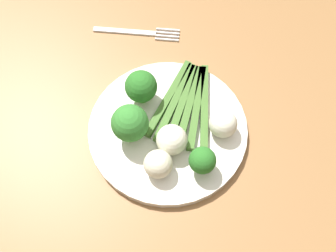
% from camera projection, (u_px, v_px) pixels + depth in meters
% --- Properties ---
extents(ground_plane, '(6.00, 6.00, 0.02)m').
position_uv_depth(ground_plane, '(155.00, 219.00, 1.39)').
color(ground_plane, gray).
extents(dining_table, '(1.38, 0.86, 0.76)m').
position_uv_depth(dining_table, '(146.00, 133.00, 0.81)').
color(dining_table, olive).
rests_on(dining_table, ground_plane).
extents(plate, '(0.26, 0.26, 0.01)m').
position_uv_depth(plate, '(168.00, 129.00, 0.68)').
color(plate, silver).
rests_on(plate, dining_table).
extents(asparagus_bundle, '(0.17, 0.13, 0.01)m').
position_uv_depth(asparagus_bundle, '(186.00, 104.00, 0.69)').
color(asparagus_bundle, '#3D6626').
rests_on(asparagus_bundle, plate).
extents(broccoli_front, '(0.05, 0.05, 0.07)m').
position_uv_depth(broccoli_front, '(141.00, 87.00, 0.67)').
color(broccoli_front, '#568E33').
rests_on(broccoli_front, plate).
extents(broccoli_near_center, '(0.04, 0.04, 0.05)m').
position_uv_depth(broccoli_near_center, '(203.00, 161.00, 0.62)').
color(broccoli_near_center, '#568E33').
rests_on(broccoli_near_center, plate).
extents(broccoli_back, '(0.06, 0.06, 0.07)m').
position_uv_depth(broccoli_back, '(130.00, 124.00, 0.63)').
color(broccoli_back, '#609E3D').
rests_on(broccoli_back, plate).
extents(cauliflower_mid, '(0.05, 0.05, 0.05)m').
position_uv_depth(cauliflower_mid, '(223.00, 124.00, 0.65)').
color(cauliflower_mid, silver).
rests_on(cauliflower_mid, plate).
extents(cauliflower_left, '(0.05, 0.05, 0.05)m').
position_uv_depth(cauliflower_left, '(172.00, 140.00, 0.64)').
color(cauliflower_left, silver).
rests_on(cauliflower_left, plate).
extents(cauliflower_front_left, '(0.04, 0.04, 0.04)m').
position_uv_depth(cauliflower_front_left, '(158.00, 164.00, 0.62)').
color(cauliflower_front_left, beige).
rests_on(cauliflower_front_left, plate).
extents(fork, '(0.05, 0.17, 0.00)m').
position_uv_depth(fork, '(138.00, 32.00, 0.78)').
color(fork, silver).
rests_on(fork, dining_table).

